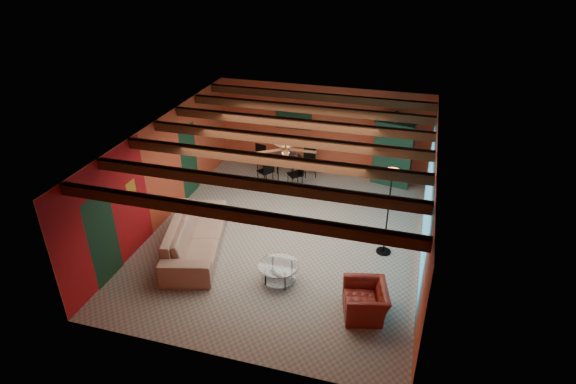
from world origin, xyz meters
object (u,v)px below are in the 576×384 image
(sofa, at_px, (196,236))
(armchair, at_px, (366,301))
(coffee_table, at_px, (279,273))
(potted_plant, at_px, (397,116))
(vase, at_px, (285,145))
(dining_table, at_px, (285,162))
(armoire, at_px, (393,153))
(floor_lamp, at_px, (388,213))

(sofa, xyz_separation_m, armchair, (4.11, -1.01, -0.11))
(armchair, xyz_separation_m, coffee_table, (-1.92, 0.46, -0.08))
(potted_plant, bearing_deg, vase, -170.50)
(coffee_table, relative_size, vase, 5.08)
(coffee_table, height_order, vase, vase)
(dining_table, xyz_separation_m, armoire, (3.14, 0.53, 0.45))
(potted_plant, relative_size, vase, 2.54)
(potted_plant, bearing_deg, armoire, 0.00)
(armoire, bearing_deg, dining_table, -158.48)
(armoire, bearing_deg, floor_lamp, -74.78)
(floor_lamp, bearing_deg, armoire, 93.20)
(sofa, bearing_deg, armoire, -54.85)
(floor_lamp, distance_m, potted_plant, 3.85)
(sofa, relative_size, armoire, 1.52)
(armoire, height_order, potted_plant, potted_plant)
(armchair, relative_size, dining_table, 0.51)
(sofa, distance_m, armchair, 4.23)
(coffee_table, relative_size, floor_lamp, 0.41)
(armchair, distance_m, dining_table, 6.24)
(sofa, bearing_deg, vase, -26.91)
(dining_table, height_order, armoire, armoire)
(armchair, height_order, potted_plant, potted_plant)
(dining_table, height_order, potted_plant, potted_plant)
(sofa, height_order, potted_plant, potted_plant)
(floor_lamp, height_order, potted_plant, potted_plant)
(armoire, xyz_separation_m, floor_lamp, (0.21, -3.70, 0.13))
(sofa, bearing_deg, dining_table, -26.91)
(coffee_table, relative_size, armoire, 0.47)
(coffee_table, xyz_separation_m, armoire, (1.86, 5.42, 0.71))
(sofa, xyz_separation_m, armoire, (4.05, 4.87, 0.52))
(floor_lamp, bearing_deg, dining_table, 136.54)
(coffee_table, bearing_deg, armchair, -13.39)
(coffee_table, xyz_separation_m, floor_lamp, (2.06, 1.72, 0.84))
(floor_lamp, bearing_deg, armchair, -93.85)
(armoire, bearing_deg, potted_plant, 0.00)
(sofa, bearing_deg, coffee_table, -119.15)
(vase, bearing_deg, coffee_table, -75.28)
(armchair, distance_m, potted_plant, 6.14)
(dining_table, xyz_separation_m, vase, (-0.00, 0.00, 0.58))
(coffee_table, distance_m, potted_plant, 6.03)
(vase, bearing_deg, armoire, 9.50)
(sofa, distance_m, coffee_table, 2.27)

